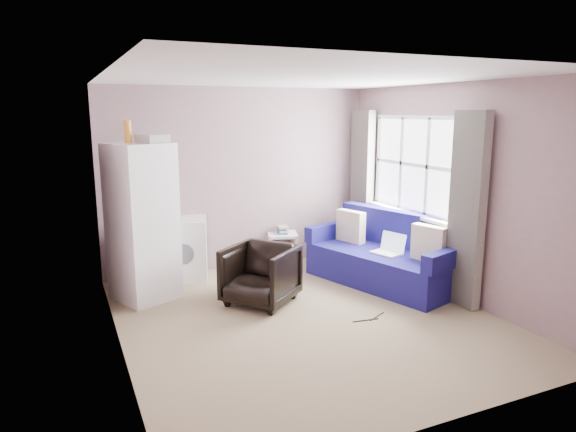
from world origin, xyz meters
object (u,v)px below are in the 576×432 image
fridge (142,221)px  sofa (387,258)px  washing_machine (185,247)px  armchair (260,272)px  side_table (282,246)px

fridge → sofa: 3.07m
fridge → washing_machine: fridge is taller
washing_machine → armchair: bearing=-48.8°
armchair → washing_machine: (-0.58, 1.25, 0.05)m
fridge → side_table: size_ratio=3.69×
fridge → side_table: bearing=-6.8°
side_table → sofa: size_ratio=0.26×
washing_machine → side_table: washing_machine is taller
washing_machine → sofa: 2.64m
fridge → sofa: size_ratio=0.95×
fridge → washing_machine: bearing=18.3°
side_table → sofa: sofa is taller
armchair → sofa: size_ratio=0.34×
fridge → sofa: (2.93, -0.70, -0.60)m
side_table → fridge: bearing=-163.5°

